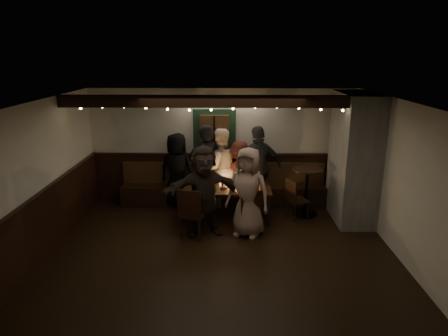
{
  "coord_description": "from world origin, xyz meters",
  "views": [
    {
      "loc": [
        0.14,
        -6.32,
        3.34
      ],
      "look_at": [
        0.03,
        1.6,
        1.05
      ],
      "focal_mm": 32.0,
      "sensor_mm": 36.0,
      "label": 1
    }
  ],
  "objects_px": {
    "person_d": "(239,174)",
    "person_a": "(177,170)",
    "chair_near_right": "(250,210)",
    "chair_end": "(294,197)",
    "dining_table": "(224,191)",
    "person_b": "(205,167)",
    "person_g": "(248,192)",
    "person_f": "(204,191)",
    "high_top": "(306,186)",
    "person_e": "(258,168)",
    "person_c": "(220,168)",
    "chair_near_left": "(191,211)"
  },
  "relations": [
    {
      "from": "person_f",
      "to": "chair_end",
      "type": "bearing_deg",
      "value": 8.71
    },
    {
      "from": "chair_near_left",
      "to": "person_f",
      "type": "relative_size",
      "value": 0.57
    },
    {
      "from": "person_d",
      "to": "person_a",
      "type": "bearing_deg",
      "value": 16.75
    },
    {
      "from": "chair_near_left",
      "to": "person_b",
      "type": "relative_size",
      "value": 0.52
    },
    {
      "from": "dining_table",
      "to": "chair_end",
      "type": "xyz_separation_m",
      "value": [
        1.45,
        0.02,
        -0.14
      ]
    },
    {
      "from": "person_c",
      "to": "person_d",
      "type": "distance_m",
      "value": 0.46
    },
    {
      "from": "person_b",
      "to": "person_g",
      "type": "distance_m",
      "value": 1.63
    },
    {
      "from": "chair_near_left",
      "to": "person_a",
      "type": "height_order",
      "value": "person_a"
    },
    {
      "from": "person_b",
      "to": "person_f",
      "type": "bearing_deg",
      "value": 76.49
    },
    {
      "from": "high_top",
      "to": "person_f",
      "type": "distance_m",
      "value": 2.34
    },
    {
      "from": "dining_table",
      "to": "person_a",
      "type": "height_order",
      "value": "person_a"
    },
    {
      "from": "person_g",
      "to": "high_top",
      "type": "bearing_deg",
      "value": 61.23
    },
    {
      "from": "dining_table",
      "to": "person_a",
      "type": "bearing_deg",
      "value": 145.01
    },
    {
      "from": "person_d",
      "to": "person_f",
      "type": "distance_m",
      "value": 1.61
    },
    {
      "from": "chair_near_right",
      "to": "chair_end",
      "type": "distance_m",
      "value": 1.21
    },
    {
      "from": "chair_end",
      "to": "person_b",
      "type": "distance_m",
      "value": 2.02
    },
    {
      "from": "high_top",
      "to": "person_b",
      "type": "distance_m",
      "value": 2.2
    },
    {
      "from": "person_d",
      "to": "person_e",
      "type": "height_order",
      "value": "person_e"
    },
    {
      "from": "person_e",
      "to": "dining_table",
      "type": "bearing_deg",
      "value": 19.32
    },
    {
      "from": "person_a",
      "to": "chair_near_right",
      "type": "bearing_deg",
      "value": 152.49
    },
    {
      "from": "person_e",
      "to": "chair_end",
      "type": "bearing_deg",
      "value": 118.75
    },
    {
      "from": "chair_near_right",
      "to": "chair_end",
      "type": "height_order",
      "value": "chair_near_right"
    },
    {
      "from": "high_top",
      "to": "person_e",
      "type": "distance_m",
      "value": 1.1
    },
    {
      "from": "person_b",
      "to": "person_e",
      "type": "height_order",
      "value": "person_b"
    },
    {
      "from": "chair_end",
      "to": "chair_near_right",
      "type": "bearing_deg",
      "value": -142.07
    },
    {
      "from": "person_b",
      "to": "high_top",
      "type": "bearing_deg",
      "value": 154.85
    },
    {
      "from": "person_b",
      "to": "person_f",
      "type": "distance_m",
      "value": 1.36
    },
    {
      "from": "person_a",
      "to": "chair_end",
      "type": "bearing_deg",
      "value": 179.76
    },
    {
      "from": "chair_end",
      "to": "person_d",
      "type": "relative_size",
      "value": 0.57
    },
    {
      "from": "chair_end",
      "to": "person_c",
      "type": "bearing_deg",
      "value": 154.2
    },
    {
      "from": "high_top",
      "to": "dining_table",
      "type": "bearing_deg",
      "value": -170.41
    },
    {
      "from": "chair_near_right",
      "to": "person_a",
      "type": "xyz_separation_m",
      "value": [
        -1.55,
        1.46,
        0.33
      ]
    },
    {
      "from": "high_top",
      "to": "person_g",
      "type": "height_order",
      "value": "person_g"
    },
    {
      "from": "person_c",
      "to": "person_e",
      "type": "relative_size",
      "value": 0.96
    },
    {
      "from": "chair_end",
      "to": "person_e",
      "type": "relative_size",
      "value": 0.46
    },
    {
      "from": "person_e",
      "to": "person_f",
      "type": "height_order",
      "value": "person_e"
    },
    {
      "from": "chair_near_left",
      "to": "chair_end",
      "type": "height_order",
      "value": "chair_near_left"
    },
    {
      "from": "person_a",
      "to": "person_e",
      "type": "bearing_deg",
      "value": -167.67
    },
    {
      "from": "high_top",
      "to": "person_a",
      "type": "xyz_separation_m",
      "value": [
        -2.79,
        0.44,
        0.2
      ]
    },
    {
      "from": "person_g",
      "to": "person_c",
      "type": "bearing_deg",
      "value": 132.78
    },
    {
      "from": "person_c",
      "to": "person_d",
      "type": "relative_size",
      "value": 1.19
    },
    {
      "from": "person_e",
      "to": "person_f",
      "type": "xyz_separation_m",
      "value": [
        -1.09,
        -1.33,
        -0.06
      ]
    },
    {
      "from": "dining_table",
      "to": "high_top",
      "type": "relative_size",
      "value": 1.89
    },
    {
      "from": "person_d",
      "to": "dining_table",
      "type": "bearing_deg",
      "value": 81.87
    },
    {
      "from": "person_g",
      "to": "person_f",
      "type": "bearing_deg",
      "value": -159.59
    },
    {
      "from": "chair_near_left",
      "to": "high_top",
      "type": "xyz_separation_m",
      "value": [
        2.33,
        1.21,
        0.09
      ]
    },
    {
      "from": "person_g",
      "to": "person_a",
      "type": "bearing_deg",
      "value": 158.07
    },
    {
      "from": "person_e",
      "to": "person_g",
      "type": "height_order",
      "value": "person_e"
    },
    {
      "from": "chair_near_left",
      "to": "person_g",
      "type": "bearing_deg",
      "value": 9.59
    },
    {
      "from": "dining_table",
      "to": "person_e",
      "type": "height_order",
      "value": "person_e"
    }
  ]
}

